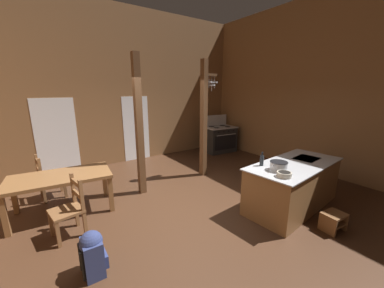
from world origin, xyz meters
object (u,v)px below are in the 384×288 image
at_px(kitchen_island, 293,185).
at_px(ladderback_chair_by_post, 48,178).
at_px(dining_table, 61,180).
at_px(mixing_bowl_on_counter, 284,174).
at_px(stove_range, 219,139).
at_px(bottle_tall_on_counter, 262,160).
at_px(ladderback_chair_near_window, 70,209).
at_px(step_stool, 333,220).
at_px(backpack, 92,252).
at_px(stockpot_on_counter, 279,166).

height_order(kitchen_island, ladderback_chair_by_post, ladderback_chair_by_post).
relative_size(dining_table, mixing_bowl_on_counter, 7.73).
relative_size(stove_range, ladderback_chair_by_post, 1.39).
distance_m(kitchen_island, bottle_tall_on_counter, 0.90).
distance_m(ladderback_chair_near_window, ladderback_chair_by_post, 1.67).
distance_m(step_stool, ladderback_chair_by_post, 5.48).
relative_size(kitchen_island, dining_table, 1.26).
distance_m(stove_range, mixing_bowl_on_counter, 4.79).
bearing_deg(backpack, stove_range, 34.15).
xyz_separation_m(stockpot_on_counter, bottle_tall_on_counter, (-0.04, 0.33, 0.02)).
bearing_deg(ladderback_chair_by_post, stove_range, 8.02).
xyz_separation_m(kitchen_island, step_stool, (-0.17, -0.85, -0.27)).
distance_m(stove_range, ladderback_chair_near_window, 5.76).
bearing_deg(bottle_tall_on_counter, ladderback_chair_near_window, 158.80).
height_order(step_stool, backpack, backpack).
relative_size(stove_range, bottle_tall_on_counter, 5.05).
height_order(backpack, bottle_tall_on_counter, bottle_tall_on_counter).
relative_size(mixing_bowl_on_counter, bottle_tall_on_counter, 0.88).
bearing_deg(step_stool, stockpot_on_counter, 119.33).
distance_m(backpack, bottle_tall_on_counter, 3.03).
bearing_deg(ladderback_chair_near_window, stockpot_on_counter, -26.04).
bearing_deg(step_stool, dining_table, 138.70).
bearing_deg(stove_range, kitchen_island, -111.14).
bearing_deg(stove_range, bottle_tall_on_counter, -120.87).
xyz_separation_m(dining_table, bottle_tall_on_counter, (3.09, -2.02, 0.35)).
relative_size(kitchen_island, bottle_tall_on_counter, 8.58).
bearing_deg(kitchen_island, bottle_tall_on_counter, 157.30).
distance_m(step_stool, backpack, 3.67).
bearing_deg(stove_range, stockpot_on_counter, -118.26).
height_order(dining_table, ladderback_chair_near_window, ladderback_chair_near_window).
distance_m(ladderback_chair_by_post, stockpot_on_counter, 4.62).
height_order(ladderback_chair_by_post, stockpot_on_counter, stockpot_on_counter).
xyz_separation_m(ladderback_chair_by_post, mixing_bowl_on_counter, (3.12, -3.41, 0.49)).
bearing_deg(stockpot_on_counter, stove_range, 61.74).
height_order(kitchen_island, bottle_tall_on_counter, bottle_tall_on_counter).
bearing_deg(dining_table, ladderback_chair_near_window, -87.94).
relative_size(ladderback_chair_by_post, mixing_bowl_on_counter, 4.13).
distance_m(ladderback_chair_by_post, bottle_tall_on_counter, 4.37).
bearing_deg(kitchen_island, dining_table, 148.53).
height_order(kitchen_island, stove_range, stove_range).
xyz_separation_m(kitchen_island, stockpot_on_counter, (-0.62, -0.05, 0.53)).
xyz_separation_m(mixing_bowl_on_counter, bottle_tall_on_counter, (0.15, 0.56, 0.06)).
distance_m(step_stool, stockpot_on_counter, 1.22).
xyz_separation_m(stove_range, bottle_tall_on_counter, (-2.16, -3.61, 0.52)).
bearing_deg(kitchen_island, step_stool, -101.07).
bearing_deg(mixing_bowl_on_counter, backpack, 165.82).
bearing_deg(bottle_tall_on_counter, kitchen_island, -22.70).
height_order(dining_table, backpack, dining_table).
relative_size(dining_table, bottle_tall_on_counter, 6.80).
distance_m(ladderback_chair_near_window, mixing_bowl_on_counter, 3.44).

